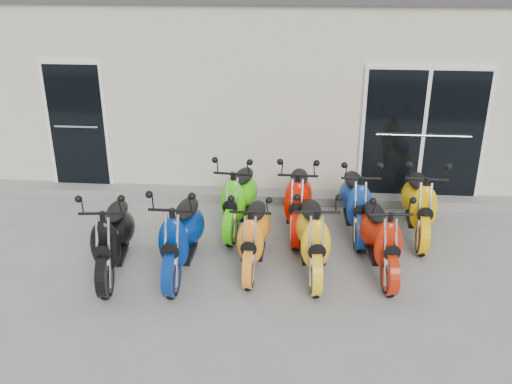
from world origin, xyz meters
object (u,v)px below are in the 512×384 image
Objects in this scene: scooter_front_orange_b at (313,227)px; scooter_back_green at (239,189)px; scooter_back_blue at (356,193)px; scooter_back_yellow at (420,195)px; scooter_back_red at (298,191)px; scooter_front_orange_a at (254,226)px; scooter_front_red at (381,229)px; scooter_front_black at (112,228)px; scooter_front_blue at (181,226)px.

scooter_front_orange_b reaches higher than scooter_back_green.
scooter_back_blue is at bearing 5.71° from scooter_back_green.
scooter_back_yellow is at bearing 32.70° from scooter_front_orange_b.
scooter_back_blue is (0.86, 0.02, -0.01)m from scooter_back_red.
scooter_back_red is 1.02× the size of scooter_back_blue.
scooter_back_yellow is at bearing 26.80° from scooter_front_orange_a.
scooter_back_red is at bearing 127.61° from scooter_front_red.
scooter_back_red reaches higher than scooter_front_red.
scooter_front_black is 3.55m from scooter_back_blue.
scooter_back_red reaches higher than scooter_back_blue.
scooter_back_green reaches higher than scooter_front_orange_a.
scooter_back_yellow is at bearing 22.76° from scooter_front_blue.
scooter_front_orange_a is at bearing -115.40° from scooter_back_red.
scooter_back_green is (-1.11, 1.19, -0.00)m from scooter_front_orange_b.
scooter_front_black reaches higher than scooter_front_orange_a.
scooter_front_orange_a is 0.93× the size of scooter_front_orange_b.
scooter_front_blue is 2.71m from scooter_back_blue.
scooter_back_blue is 0.93m from scooter_back_yellow.
scooter_back_blue reaches higher than scooter_front_orange_a.
scooter_front_orange_b is (2.60, 0.26, 0.00)m from scooter_front_black.
scooter_front_blue is at bearing 178.01° from scooter_front_red.
scooter_front_orange_b is 1.95m from scooter_back_yellow.
scooter_front_red is at bearing 0.34° from scooter_front_orange_b.
scooter_front_black is 3.49m from scooter_front_red.
scooter_front_blue is (0.89, 0.11, 0.02)m from scooter_front_black.
scooter_front_black reaches higher than scooter_back_green.
scooter_front_blue is at bearing -0.17° from scooter_front_black.
scooter_front_red is 1.30m from scooter_back_yellow.
scooter_front_orange_b is at bearing -1.20° from scooter_front_black.
scooter_front_blue is 3.53m from scooter_back_yellow.
scooter_back_green is at bearing 107.12° from scooter_front_orange_a.
scooter_back_yellow is (4.16, 1.43, 0.01)m from scooter_front_black.
scooter_back_blue is (1.75, 0.01, -0.01)m from scooter_back_green.
scooter_back_yellow is (1.56, 1.17, 0.01)m from scooter_front_orange_b.
scooter_front_black and scooter_front_orange_b have the same top height.
scooter_front_orange_a is 0.96× the size of scooter_front_red.
scooter_front_red is at bearing -80.51° from scooter_back_blue.
scooter_front_blue is 1.47m from scooter_back_green.
scooter_back_yellow is at bearing 5.01° from scooter_back_green.
scooter_front_black is at bearing -130.34° from scooter_back_green.
scooter_back_yellow is (1.78, -0.01, 0.01)m from scooter_back_red.
scooter_back_yellow reaches higher than scooter_front_black.
scooter_back_green is at bearing 37.30° from scooter_front_black.
scooter_front_black reaches higher than scooter_back_blue.
scooter_back_yellow reaches higher than scooter_back_red.
scooter_back_yellow is at bearing -4.12° from scooter_back_blue.
scooter_front_blue reaches higher than scooter_back_green.
scooter_back_blue reaches higher than scooter_front_red.
scooter_back_blue is (-0.24, 1.13, 0.01)m from scooter_front_red.
scooter_back_green is at bearing 143.59° from scooter_front_red.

